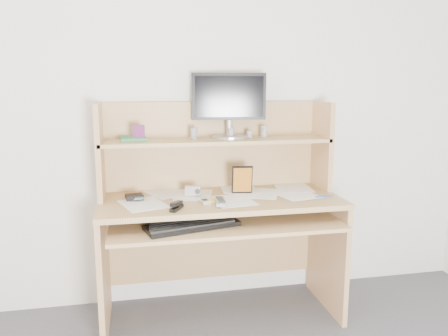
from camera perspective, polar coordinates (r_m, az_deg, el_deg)
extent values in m
cube|color=white|center=(2.80, -1.67, 7.65)|extent=(3.60, 0.04, 2.50)
cube|color=tan|center=(2.57, -0.39, -4.25)|extent=(1.40, 0.60, 0.03)
cube|color=tan|center=(2.66, -15.42, -12.70)|extent=(0.03, 0.56, 0.72)
cube|color=tan|center=(2.89, 13.30, -10.65)|extent=(0.03, 0.56, 0.72)
cube|color=tan|center=(2.96, -1.46, -10.32)|extent=(1.34, 0.02, 0.41)
cube|color=tan|center=(2.48, 0.14, -7.06)|extent=(1.28, 0.55, 0.02)
cube|color=tan|center=(2.79, -1.54, 3.01)|extent=(1.40, 0.02, 0.55)
cube|color=tan|center=(2.62, -15.91, 2.11)|extent=(0.03, 0.30, 0.55)
cube|color=tan|center=(2.86, 12.61, 2.93)|extent=(0.03, 0.30, 0.55)
cube|color=tan|center=(2.65, -1.03, 3.58)|extent=(1.38, 0.30, 0.02)
cube|color=white|center=(2.57, -0.39, -3.86)|extent=(1.32, 0.54, 0.01)
cube|color=black|center=(2.36, -4.17, -7.48)|extent=(0.53, 0.30, 0.02)
cube|color=black|center=(2.35, -4.18, -7.08)|extent=(0.49, 0.28, 0.01)
cube|color=gray|center=(2.43, -0.46, -4.39)|extent=(0.08, 0.18, 0.02)
cube|color=silver|center=(2.44, -2.55, -4.27)|extent=(0.06, 0.09, 0.02)
cube|color=black|center=(2.33, -6.21, -4.86)|extent=(0.09, 0.12, 0.04)
cube|color=black|center=(2.57, -11.63, -3.68)|extent=(0.11, 0.09, 0.02)
cube|color=yellow|center=(2.49, -1.88, -4.26)|extent=(0.09, 0.09, 0.01)
cube|color=#B9B9BB|center=(2.60, -4.09, -2.97)|extent=(0.10, 0.05, 0.06)
cube|color=black|center=(2.62, 2.38, -1.55)|extent=(0.12, 0.03, 0.17)
cylinder|color=#183ABA|center=(2.64, 13.03, -3.59)|extent=(0.12, 0.03, 0.01)
cube|color=maroon|center=(2.57, -11.08, 4.48)|extent=(0.07, 0.03, 0.10)
cube|color=#378B57|center=(2.64, -11.79, 3.80)|extent=(0.16, 0.21, 0.02)
cylinder|color=black|center=(2.70, 0.94, 4.60)|extent=(0.05, 0.05, 0.06)
cylinder|color=silver|center=(2.64, -3.94, 4.54)|extent=(0.05, 0.05, 0.07)
cylinder|color=black|center=(2.71, 3.36, 4.43)|extent=(0.04, 0.04, 0.05)
cylinder|color=white|center=(2.74, 5.23, 4.75)|extent=(0.05, 0.05, 0.07)
cylinder|color=#ABACB0|center=(2.70, 0.76, 4.10)|extent=(0.23, 0.23, 0.01)
cylinder|color=#ABACB0|center=(2.71, 0.72, 5.28)|extent=(0.04, 0.04, 0.10)
cube|color=black|center=(2.72, 0.65, 9.32)|extent=(0.46, 0.08, 0.29)
cube|color=black|center=(2.70, 0.72, 9.31)|extent=(0.42, 0.05, 0.25)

